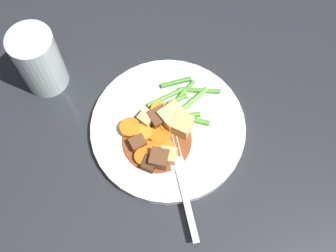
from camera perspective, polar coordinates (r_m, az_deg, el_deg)
ground_plane at (r=0.71m, az=-0.00°, el=-0.51°), size 3.00×3.00×0.00m
dinner_plate at (r=0.70m, az=-0.00°, el=-0.26°), size 0.25×0.25×0.02m
stew_sauce at (r=0.68m, az=-1.60°, el=-1.77°), size 0.11×0.11×0.00m
carrot_slice_0 at (r=0.67m, az=-0.66°, el=-2.91°), size 0.04×0.04×0.01m
carrot_slice_1 at (r=0.67m, az=-3.53°, el=-4.01°), size 0.04×0.04×0.01m
carrot_slice_2 at (r=0.68m, az=-3.34°, el=-0.95°), size 0.04×0.04×0.01m
carrot_slice_3 at (r=0.67m, az=-2.42°, el=-3.26°), size 0.03×0.03×0.01m
carrot_slice_4 at (r=0.68m, az=-5.07°, el=-0.28°), size 0.04×0.04×0.01m
carrot_slice_5 at (r=0.68m, az=-0.72°, el=-1.45°), size 0.04×0.04×0.01m
carrot_slice_6 at (r=0.68m, az=-0.12°, el=-0.18°), size 0.03×0.03×0.01m
carrot_slice_7 at (r=0.70m, az=-1.16°, el=2.09°), size 0.04×0.04×0.01m
potato_chunk_0 at (r=0.66m, az=0.05°, el=-3.99°), size 0.03×0.03×0.02m
potato_chunk_1 at (r=0.69m, az=-2.86°, el=1.02°), size 0.02×0.02×0.02m
potato_chunk_2 at (r=0.68m, az=0.54°, el=1.26°), size 0.05×0.04×0.03m
potato_chunk_3 at (r=0.68m, az=1.85°, el=0.12°), size 0.04×0.03×0.03m
meat_chunk_0 at (r=0.68m, az=-1.23°, el=1.10°), size 0.04×0.04×0.02m
meat_chunk_1 at (r=0.66m, az=-1.19°, el=-4.39°), size 0.04×0.04×0.03m
meat_chunk_2 at (r=0.66m, az=-2.47°, el=-5.02°), size 0.03×0.02×0.02m
meat_chunk_3 at (r=0.67m, az=-4.04°, el=-2.29°), size 0.03×0.03×0.02m
green_bean_0 at (r=0.72m, az=4.22°, el=4.75°), size 0.04×0.06×0.01m
green_bean_1 at (r=0.69m, az=2.15°, el=1.15°), size 0.04×0.08×0.01m
green_bean_2 at (r=0.69m, az=1.57°, el=0.67°), size 0.05×0.07×0.01m
green_bean_3 at (r=0.71m, az=-0.23°, el=3.89°), size 0.07×0.04×0.01m
green_bean_4 at (r=0.69m, az=1.81°, el=1.33°), size 0.05×0.05×0.01m
green_bean_5 at (r=0.72m, az=1.09°, el=5.84°), size 0.05×0.04×0.01m
green_bean_6 at (r=0.72m, az=2.18°, el=4.60°), size 0.05×0.01×0.01m
green_bean_7 at (r=0.71m, az=0.49°, el=3.24°), size 0.05×0.04×0.01m
green_bean_8 at (r=0.71m, az=3.35°, el=3.42°), size 0.06×0.02×0.01m
fork at (r=0.66m, az=1.81°, el=-7.40°), size 0.13×0.14×0.00m
water_glass at (r=0.73m, az=-16.77°, el=8.29°), size 0.07×0.07×0.12m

